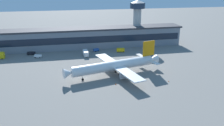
# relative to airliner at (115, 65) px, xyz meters

# --- Properties ---
(ground_plane) EXTENTS (600.00, 600.00, 0.00)m
(ground_plane) POSITION_rel_airliner_xyz_m (-15.58, -3.44, -4.93)
(ground_plane) COLOR slate
(terminal_building) EXTENTS (153.10, 15.45, 13.91)m
(terminal_building) POSITION_rel_airliner_xyz_m (-15.58, 56.42, 2.05)
(terminal_building) COLOR gray
(terminal_building) RESTS_ON ground_plane
(airliner) EXTENTS (51.08, 44.07, 15.42)m
(airliner) POSITION_rel_airliner_xyz_m (0.00, 0.00, 0.00)
(airliner) COLOR white
(airliner) RESTS_ON ground_plane
(control_tower) EXTENTS (11.03, 11.03, 32.35)m
(control_tower) POSITION_rel_airliner_xyz_m (29.54, 59.48, 15.23)
(control_tower) COLOR #B7B7B2
(control_tower) RESTS_ON ground_plane
(pushback_tractor) EXTENTS (5.11, 3.24, 1.75)m
(pushback_tractor) POSITION_rel_airliner_xyz_m (-46.08, 44.52, -3.88)
(pushback_tractor) COLOR black
(pushback_tractor) RESTS_ON ground_plane
(belt_loader) EXTENTS (4.08, 6.70, 1.95)m
(belt_loader) POSITION_rel_airliner_xyz_m (30.80, 35.44, -3.77)
(belt_loader) COLOR white
(belt_loader) RESTS_ON ground_plane
(follow_me_car) EXTENTS (4.76, 3.10, 1.85)m
(follow_me_car) POSITION_rel_airliner_xyz_m (-41.00, 37.05, -3.83)
(follow_me_car) COLOR white
(follow_me_car) RESTS_ON ground_plane
(baggage_tug) EXTENTS (4.08, 3.19, 1.85)m
(baggage_tug) POSITION_rel_airliner_xyz_m (-3.70, 43.92, -3.84)
(baggage_tug) COLOR #2651A5
(baggage_tug) RESTS_ON ground_plane
(crew_van) EXTENTS (5.38, 2.67, 2.55)m
(crew_van) POSITION_rel_airliner_xyz_m (12.08, 39.25, -3.47)
(crew_van) COLOR yellow
(crew_van) RESTS_ON ground_plane
(fuel_truck) EXTENTS (3.08, 8.49, 3.35)m
(fuel_truck) POSITION_rel_airliner_xyz_m (-11.64, 34.98, -3.04)
(fuel_truck) COLOR white
(fuel_truck) RESTS_ON ground_plane
(traffic_cone_0) EXTENTS (0.45, 0.45, 0.57)m
(traffic_cone_0) POSITION_rel_airliner_xyz_m (22.88, -14.00, -4.64)
(traffic_cone_0) COLOR #F2590C
(traffic_cone_0) RESTS_ON ground_plane
(traffic_cone_1) EXTENTS (0.44, 0.44, 0.55)m
(traffic_cone_1) POSITION_rel_airliner_xyz_m (4.49, -7.21, -4.65)
(traffic_cone_1) COLOR #F2590C
(traffic_cone_1) RESTS_ON ground_plane
(traffic_cone_2) EXTENTS (0.57, 0.57, 0.72)m
(traffic_cone_2) POSITION_rel_airliner_xyz_m (-2.39, -12.16, -4.57)
(traffic_cone_2) COLOR #F2590C
(traffic_cone_2) RESTS_ON ground_plane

